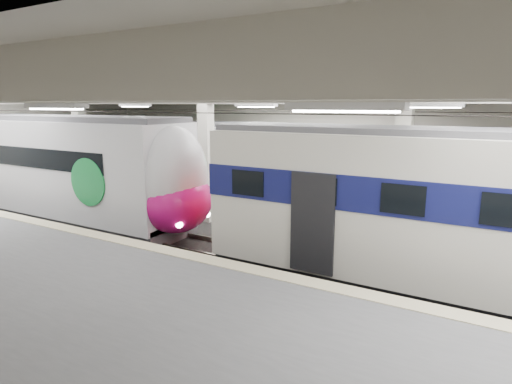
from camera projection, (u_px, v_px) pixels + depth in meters
The scene contains 4 objects.
station_hall at pixel (192, 165), 12.52m from camera, with size 36.00×24.00×5.75m.
modern_emu at pixel (79, 172), 17.81m from camera, with size 14.05×2.90×4.52m.
older_rer at pixel (456, 213), 10.74m from camera, with size 13.32×2.94×4.40m.
far_train at pixel (159, 159), 22.81m from camera, with size 12.91×3.19×4.14m.
Camera 1 is at (7.87, -11.53, 4.97)m, focal length 30.00 mm.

